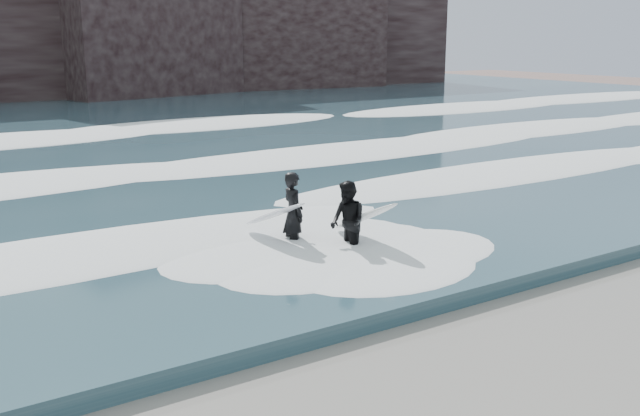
# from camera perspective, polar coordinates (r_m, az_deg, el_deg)

# --- Properties ---
(sea) EXTENTS (90.00, 52.00, 0.30)m
(sea) POSITION_cam_1_polar(r_m,az_deg,el_deg) (34.81, -19.62, 6.15)
(sea) COLOR #2A4753
(sea) RESTS_ON ground
(foam_near) EXTENTS (60.00, 3.20, 0.20)m
(foam_near) POSITION_cam_1_polar(r_m,az_deg,el_deg) (16.32, -2.24, 0.11)
(foam_near) COLOR white
(foam_near) RESTS_ON sea
(foam_mid) EXTENTS (60.00, 4.00, 0.24)m
(foam_mid) POSITION_cam_1_polar(r_m,az_deg,el_deg) (22.48, -11.52, 3.65)
(foam_mid) COLOR white
(foam_mid) RESTS_ON sea
(foam_far) EXTENTS (60.00, 4.80, 0.30)m
(foam_far) POSITION_cam_1_polar(r_m,az_deg,el_deg) (30.93, -17.84, 6.00)
(foam_far) COLOR white
(foam_far) RESTS_ON sea
(surfer_left) EXTENTS (1.01, 1.81, 1.65)m
(surfer_left) POSITION_cam_1_polar(r_m,az_deg,el_deg) (13.89, -2.43, -0.46)
(surfer_left) COLOR black
(surfer_left) RESTS_ON ground
(surfer_right) EXTENTS (1.04, 1.85, 1.57)m
(surfer_right) POSITION_cam_1_polar(r_m,az_deg,el_deg) (13.48, 2.42, -1.08)
(surfer_right) COLOR black
(surfer_right) RESTS_ON ground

